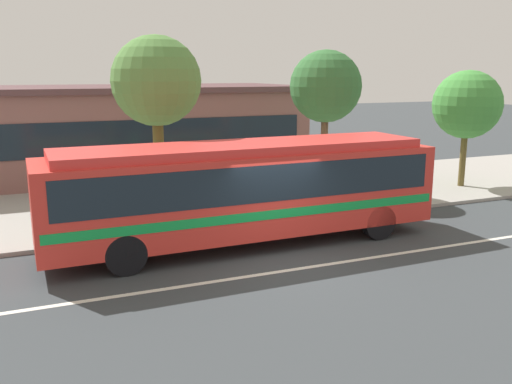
{
  "coord_description": "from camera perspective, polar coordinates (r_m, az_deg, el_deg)",
  "views": [
    {
      "loc": [
        -5.86,
        -12.24,
        4.75
      ],
      "look_at": [
        0.24,
        2.29,
        1.3
      ],
      "focal_mm": 38.76,
      "sensor_mm": 36.0,
      "label": 1
    }
  ],
  "objects": [
    {
      "name": "pedestrian_waiting_near_sign",
      "position": [
        18.0,
        -5.41,
        0.66
      ],
      "size": [
        0.45,
        0.45,
        1.71
      ],
      "color": "#676F59",
      "rests_on": "sidewalk_slab"
    },
    {
      "name": "street_tree_near_stop",
      "position": [
        17.85,
        -10.26,
        11.07
      ],
      "size": [
        2.82,
        2.82,
        5.75
      ],
      "color": "brown",
      "rests_on": "sidewalk_slab"
    },
    {
      "name": "street_tree_far_end",
      "position": [
        23.99,
        20.95,
        8.39
      ],
      "size": [
        2.73,
        2.73,
        4.69
      ],
      "color": "brown",
      "rests_on": "sidewalk_slab"
    },
    {
      "name": "lane_stripe_center",
      "position": [
        13.7,
        4.12,
        -7.95
      ],
      "size": [
        56.0,
        0.16,
        0.01
      ],
      "primitive_type": "cube",
      "color": "silver",
      "rests_on": "ground_plane"
    },
    {
      "name": "transit_bus",
      "position": [
        15.19,
        -1.14,
        0.59
      ],
      "size": [
        10.99,
        2.66,
        2.84
      ],
      "color": "red",
      "rests_on": "ground_plane"
    },
    {
      "name": "station_building",
      "position": [
        26.75,
        -14.8,
        6.16
      ],
      "size": [
        17.53,
        7.6,
        4.09
      ],
      "color": "#845751",
      "rests_on": "ground_plane"
    },
    {
      "name": "sidewalk_slab",
      "position": [
        20.59,
        -5.62,
        -0.88
      ],
      "size": [
        60.0,
        8.0,
        0.12
      ],
      "primitive_type": "cube",
      "color": "#9E9992",
      "rests_on": "ground_plane"
    },
    {
      "name": "ground_plane",
      "position": [
        14.38,
        2.67,
        -6.95
      ],
      "size": [
        120.0,
        120.0,
        0.0
      ],
      "primitive_type": "plane",
      "color": "#373C3F"
    },
    {
      "name": "street_tree_mid_block",
      "position": [
        21.5,
        7.2,
        10.69
      ],
      "size": [
        2.74,
        2.74,
        5.44
      ],
      "color": "brown",
      "rests_on": "sidewalk_slab"
    },
    {
      "name": "bus_stop_sign",
      "position": [
        19.22,
        10.13,
        2.87
      ],
      "size": [
        0.14,
        0.44,
        2.37
      ],
      "color": "gray",
      "rests_on": "sidewalk_slab"
    }
  ]
}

